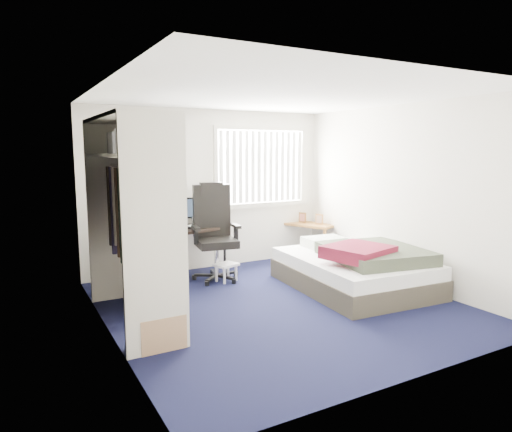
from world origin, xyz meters
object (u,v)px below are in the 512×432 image
at_px(desk, 175,226).
at_px(nightstand, 309,227).
at_px(office_chair, 215,242).
at_px(bed, 356,268).

bearing_deg(desk, nightstand, 2.17).
bearing_deg(office_chair, nightstand, 11.33).
distance_m(desk, bed, 2.65).
xyz_separation_m(desk, office_chair, (0.50, -0.30, -0.23)).
height_order(desk, bed, desk).
height_order(office_chair, nightstand, office_chair).
distance_m(office_chair, nightstand, 2.01).
bearing_deg(office_chair, desk, 149.00).
distance_m(desk, office_chair, 0.63).
height_order(office_chair, bed, office_chair).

